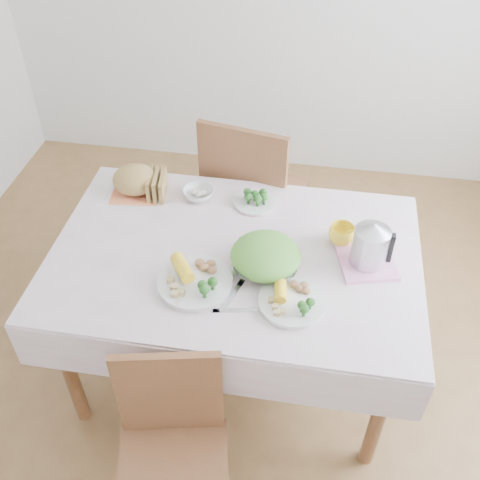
% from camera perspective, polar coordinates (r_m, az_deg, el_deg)
% --- Properties ---
extents(floor, '(3.60, 3.60, 0.00)m').
position_cam_1_polar(floor, '(2.86, -0.47, -12.48)').
color(floor, brown).
rests_on(floor, ground).
extents(dining_table, '(1.40, 0.90, 0.75)m').
position_cam_1_polar(dining_table, '(2.57, -0.52, -7.63)').
color(dining_table, brown).
rests_on(dining_table, floor).
extents(tablecloth, '(1.50, 1.00, 0.01)m').
position_cam_1_polar(tablecloth, '(2.29, -0.58, -1.46)').
color(tablecloth, silver).
rests_on(tablecloth, dining_table).
extents(chair_near, '(0.46, 0.46, 0.86)m').
position_cam_1_polar(chair_near, '(2.09, -6.99, -21.87)').
color(chair_near, brown).
rests_on(chair_near, floor).
extents(chair_far, '(0.55, 0.55, 1.02)m').
position_cam_1_polar(chair_far, '(3.03, 1.63, 4.02)').
color(chair_far, brown).
rests_on(chair_far, floor).
extents(salad_bowl, '(0.29, 0.29, 0.06)m').
position_cam_1_polar(salad_bowl, '(2.21, 2.60, -2.22)').
color(salad_bowl, white).
rests_on(salad_bowl, tablecloth).
extents(dinner_plate_left, '(0.35, 0.35, 0.02)m').
position_cam_1_polar(dinner_plate_left, '(2.16, -4.58, -4.36)').
color(dinner_plate_left, white).
rests_on(dinner_plate_left, tablecloth).
extents(dinner_plate_right, '(0.31, 0.31, 0.02)m').
position_cam_1_polar(dinner_plate_right, '(2.10, 5.29, -6.31)').
color(dinner_plate_right, white).
rests_on(dinner_plate_right, tablecloth).
extents(broccoli_plate, '(0.25, 0.25, 0.02)m').
position_cam_1_polar(broccoli_plate, '(2.53, 1.50, 3.89)').
color(broccoli_plate, beige).
rests_on(broccoli_plate, tablecloth).
extents(napkin, '(0.24, 0.24, 0.00)m').
position_cam_1_polar(napkin, '(2.65, -10.45, 4.97)').
color(napkin, '#FA894F').
rests_on(napkin, tablecloth).
extents(bread_loaf, '(0.23, 0.22, 0.12)m').
position_cam_1_polar(bread_loaf, '(2.62, -10.60, 5.94)').
color(bread_loaf, olive).
rests_on(bread_loaf, napkin).
extents(fruit_bowl, '(0.15, 0.15, 0.04)m').
position_cam_1_polar(fruit_bowl, '(2.56, -4.24, 4.75)').
color(fruit_bowl, white).
rests_on(fruit_bowl, tablecloth).
extents(yellow_mug, '(0.12, 0.12, 0.09)m').
position_cam_1_polar(yellow_mug, '(2.34, 10.29, 0.54)').
color(yellow_mug, yellow).
rests_on(yellow_mug, tablecloth).
extents(pink_tray, '(0.26, 0.26, 0.02)m').
position_cam_1_polar(pink_tray, '(2.29, 12.74, -2.24)').
color(pink_tray, '#F797C7').
rests_on(pink_tray, tablecloth).
extents(electric_kettle, '(0.16, 0.16, 0.20)m').
position_cam_1_polar(electric_kettle, '(2.22, 13.17, -0.15)').
color(electric_kettle, '#B2B5BA').
rests_on(electric_kettle, pink_tray).
extents(fork_left, '(0.02, 0.18, 0.00)m').
position_cam_1_polar(fork_left, '(2.20, -0.81, -3.45)').
color(fork_left, silver).
rests_on(fork_left, tablecloth).
extents(fork_right, '(0.07, 0.17, 0.00)m').
position_cam_1_polar(fork_right, '(2.12, -0.83, -5.70)').
color(fork_right, silver).
rests_on(fork_right, tablecloth).
extents(knife, '(0.17, 0.05, 0.00)m').
position_cam_1_polar(knife, '(2.07, -0.50, -7.14)').
color(knife, silver).
rests_on(knife, tablecloth).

